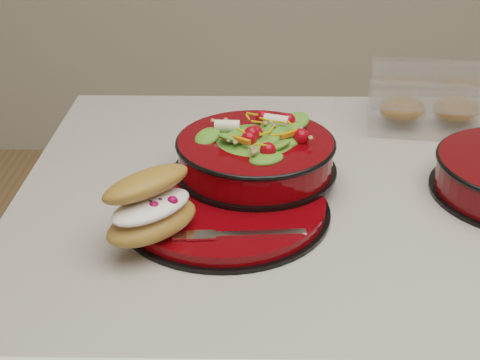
{
  "coord_description": "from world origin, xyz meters",
  "views": [
    {
      "loc": [
        -0.29,
        -0.84,
        1.36
      ],
      "look_at": [
        -0.3,
        -0.05,
        0.94
      ],
      "focal_mm": 50.0,
      "sensor_mm": 36.0,
      "label": 1
    }
  ],
  "objects_px": {
    "salad_bowl": "(255,148)",
    "fork": "(242,234)",
    "pastry_box": "(430,100)",
    "croissant": "(152,206)",
    "dinner_plate": "(226,207)"
  },
  "relations": [
    {
      "from": "fork",
      "to": "dinner_plate",
      "type": "bearing_deg",
      "value": 10.69
    },
    {
      "from": "dinner_plate",
      "to": "pastry_box",
      "type": "relative_size",
      "value": 1.26
    },
    {
      "from": "salad_bowl",
      "to": "fork",
      "type": "relative_size",
      "value": 1.6
    },
    {
      "from": "dinner_plate",
      "to": "croissant",
      "type": "distance_m",
      "value": 0.12
    },
    {
      "from": "croissant",
      "to": "pastry_box",
      "type": "relative_size",
      "value": 0.68
    },
    {
      "from": "salad_bowl",
      "to": "croissant",
      "type": "xyz_separation_m",
      "value": [
        -0.13,
        -0.16,
        0.0
      ]
    },
    {
      "from": "salad_bowl",
      "to": "fork",
      "type": "height_order",
      "value": "salad_bowl"
    },
    {
      "from": "croissant",
      "to": "dinner_plate",
      "type": "bearing_deg",
      "value": -3.7
    },
    {
      "from": "pastry_box",
      "to": "fork",
      "type": "bearing_deg",
      "value": -120.62
    },
    {
      "from": "salad_bowl",
      "to": "pastry_box",
      "type": "relative_size",
      "value": 1.05
    },
    {
      "from": "dinner_plate",
      "to": "pastry_box",
      "type": "bearing_deg",
      "value": 42.05
    },
    {
      "from": "pastry_box",
      "to": "croissant",
      "type": "bearing_deg",
      "value": -129.55
    },
    {
      "from": "dinner_plate",
      "to": "fork",
      "type": "distance_m",
      "value": 0.09
    },
    {
      "from": "salad_bowl",
      "to": "croissant",
      "type": "height_order",
      "value": "salad_bowl"
    },
    {
      "from": "croissant",
      "to": "salad_bowl",
      "type": "bearing_deg",
      "value": 6.48
    }
  ]
}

